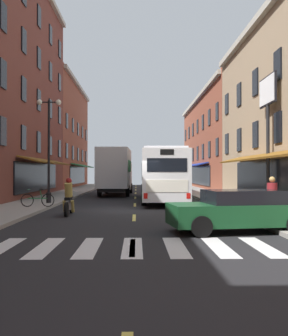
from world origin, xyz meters
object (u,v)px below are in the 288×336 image
Objects in this scene: sedan_mid at (121,184)px; motorcycle_rider at (69,199)px; pedestrian_mid at (272,198)px; street_lamp_twin at (49,146)px; billboard_sign at (268,109)px; box_truck at (116,172)px; transit_bus at (161,175)px; sedan_near at (239,210)px; bicycle_near at (38,200)px.

sedan_mid is 2.09× the size of motorcycle_rider.
street_lamp_twin is at bearing 78.98° from pedestrian_mid.
billboard_sign is 15.16m from box_truck.
transit_bus reaches higher than pedestrian_mid.
box_truck is at bearing 103.96° from sedan_near.
motorcycle_rider is at bearing 97.06° from pedestrian_mid.
billboard_sign reaches higher than pedestrian_mid.
motorcycle_rider is (-9.95, -3.13, -4.55)m from billboard_sign.
motorcycle_rider reaches higher than bicycle_near.
billboard_sign is 10.06m from sedan_near.
street_lamp_twin reaches higher than pedestrian_mid.
pedestrian_mid is at bearing -70.14° from box_truck.
street_lamp_twin reaches higher than sedan_mid.
billboard_sign is at bearing 1.99° from bicycle_near.
transit_bus is 13.99m from sedan_near.
billboard_sign is 23.29m from sedan_mid.
street_lamp_twin reaches higher than bicycle_near.
street_lamp_twin is (-0.02, 2.62, 2.94)m from bicycle_near.
billboard_sign is 0.55× the size of transit_bus.
box_truck is at bearing 125.93° from billboard_sign.
motorcycle_rider is at bearing -162.56° from billboard_sign.
motorcycle_rider reaches higher than sedan_mid.
pedestrian_mid is at bearing -22.77° from motorcycle_rider.
sedan_mid reaches higher than bicycle_near.
motorcycle_rider is at bearing -94.80° from box_truck.
bicycle_near is at bearing 137.10° from sedan_near.
transit_bus is 12.60m from pedestrian_mid.
transit_bus is 1.48× the size of box_truck.
transit_bus is at bearing 96.73° from sedan_near.
motorcycle_rider is 1.21× the size of bicycle_near.
box_truck is 12.92m from bicycle_near.
motorcycle_rider is at bearing -93.10° from sedan_mid.
motorcycle_rider is 0.35× the size of street_lamp_twin.
sedan_mid is at bearing 89.71° from box_truck.
billboard_sign is 4.27× the size of pedestrian_mid.
sedan_mid is 0.72× the size of street_lamp_twin.
sedan_mid is at bearing 99.61° from sedan_near.
pedestrian_mid reaches higher than sedan_mid.
box_truck reaches higher than sedan_near.
sedan_near is 2.40m from pedestrian_mid.
box_truck is at bearing 74.97° from bicycle_near.
billboard_sign is at bearing -54.07° from box_truck.
sedan_near is (1.63, -13.85, -1.04)m from transit_bus.
pedestrian_mid is at bearing -31.14° from bicycle_near.
bicycle_near is 0.29× the size of street_lamp_twin.
billboard_sign is 3.32× the size of motorcycle_rider.
billboard_sign is 12.37m from street_lamp_twin.
pedestrian_mid is (7.93, -3.33, 0.25)m from motorcycle_rider.
bicycle_near is (-2.06, 2.71, -0.21)m from motorcycle_rider.
sedan_mid is at bearing 43.30° from pedestrian_mid.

